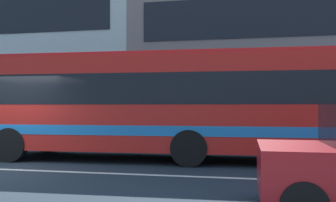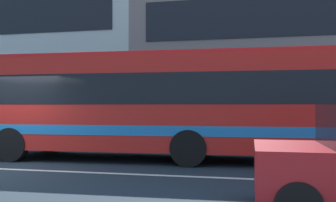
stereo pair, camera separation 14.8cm
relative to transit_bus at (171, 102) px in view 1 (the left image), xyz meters
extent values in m
cube|color=#2D6A26|center=(-2.92, 3.89, -1.22)|extent=(12.84, 1.10, 1.08)
cube|color=silver|center=(-16.03, 14.49, 4.38)|extent=(23.71, 11.93, 12.28)
cube|color=red|center=(0.00, 0.00, -0.05)|extent=(11.23, 2.88, 2.72)
cube|color=black|center=(0.00, 0.00, 0.36)|extent=(10.56, 2.88, 0.87)
cube|color=#1E74C1|center=(0.00, 0.00, -0.80)|extent=(11.00, 2.90, 0.28)
cube|color=red|center=(0.00, 0.00, 1.37)|extent=(10.77, 2.46, 0.12)
cube|color=black|center=(-5.58, -0.19, 0.36)|extent=(0.10, 2.09, 0.96)
cylinder|color=black|center=(-4.53, -1.30, -1.26)|extent=(1.01, 0.31, 1.00)
cylinder|color=black|center=(-4.61, 0.99, -1.26)|extent=(1.01, 0.31, 1.00)
cylinder|color=black|center=(0.73, -1.12, -1.26)|extent=(1.01, 0.31, 1.00)
cylinder|color=black|center=(0.65, 1.17, -1.26)|extent=(1.01, 0.31, 1.00)
cylinder|color=black|center=(4.53, 1.30, -1.26)|extent=(1.01, 0.31, 1.00)
cylinder|color=black|center=(2.97, -4.21, -1.44)|extent=(0.64, 0.22, 0.64)
camera|label=1|loc=(2.21, -11.19, -0.13)|focal=40.24mm
camera|label=2|loc=(2.36, -11.16, -0.13)|focal=40.24mm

